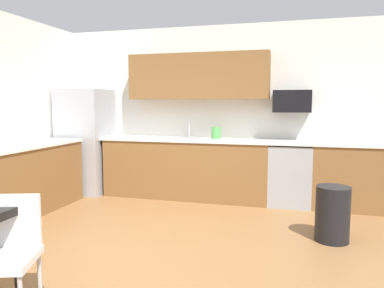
{
  "coord_description": "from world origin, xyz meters",
  "views": [
    {
      "loc": [
        1.18,
        -3.25,
        1.49
      ],
      "look_at": [
        0.0,
        1.0,
        1.0
      ],
      "focal_mm": 34.79,
      "sensor_mm": 36.0,
      "label": 1
    }
  ],
  "objects_px": {
    "oven_range": "(290,174)",
    "kettle": "(216,133)",
    "chair_near_table": "(7,248)",
    "trash_bin": "(333,214)",
    "refrigerator": "(86,141)",
    "microwave": "(292,101)"
  },
  "relations": [
    {
      "from": "oven_range",
      "to": "kettle",
      "type": "relative_size",
      "value": 4.55
    },
    {
      "from": "chair_near_table",
      "to": "trash_bin",
      "type": "relative_size",
      "value": 1.42
    },
    {
      "from": "refrigerator",
      "to": "chair_near_table",
      "type": "bearing_deg",
      "value": -66.6
    },
    {
      "from": "oven_range",
      "to": "trash_bin",
      "type": "xyz_separation_m",
      "value": [
        0.47,
        -1.4,
        -0.16
      ]
    },
    {
      "from": "oven_range",
      "to": "chair_near_table",
      "type": "distance_m",
      "value": 3.98
    },
    {
      "from": "refrigerator",
      "to": "microwave",
      "type": "xyz_separation_m",
      "value": [
        3.31,
        0.18,
        0.66
      ]
    },
    {
      "from": "chair_near_table",
      "to": "kettle",
      "type": "xyz_separation_m",
      "value": [
        0.69,
        3.59,
        0.52
      ]
    },
    {
      "from": "chair_near_table",
      "to": "microwave",
      "type": "bearing_deg",
      "value": 63.55
    },
    {
      "from": "chair_near_table",
      "to": "trash_bin",
      "type": "distance_m",
      "value": 3.14
    },
    {
      "from": "microwave",
      "to": "kettle",
      "type": "relative_size",
      "value": 2.7
    },
    {
      "from": "oven_range",
      "to": "chair_near_table",
      "type": "height_order",
      "value": "oven_range"
    },
    {
      "from": "trash_bin",
      "to": "kettle",
      "type": "height_order",
      "value": "kettle"
    },
    {
      "from": "refrigerator",
      "to": "oven_range",
      "type": "distance_m",
      "value": 3.33
    },
    {
      "from": "oven_range",
      "to": "refrigerator",
      "type": "bearing_deg",
      "value": -178.62
    },
    {
      "from": "oven_range",
      "to": "trash_bin",
      "type": "relative_size",
      "value": 1.52
    },
    {
      "from": "refrigerator",
      "to": "oven_range",
      "type": "bearing_deg",
      "value": 1.38
    },
    {
      "from": "microwave",
      "to": "chair_near_table",
      "type": "xyz_separation_m",
      "value": [
        -1.81,
        -3.64,
        -1.01
      ]
    },
    {
      "from": "refrigerator",
      "to": "microwave",
      "type": "distance_m",
      "value": 3.38
    },
    {
      "from": "refrigerator",
      "to": "kettle",
      "type": "xyz_separation_m",
      "value": [
        2.19,
        0.13,
        0.17
      ]
    },
    {
      "from": "microwave",
      "to": "trash_bin",
      "type": "bearing_deg",
      "value": -72.62
    },
    {
      "from": "chair_near_table",
      "to": "trash_bin",
      "type": "xyz_separation_m",
      "value": [
        2.28,
        2.15,
        -0.2
      ]
    },
    {
      "from": "trash_bin",
      "to": "kettle",
      "type": "xyz_separation_m",
      "value": [
        -1.59,
        1.45,
        0.72
      ]
    }
  ]
}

